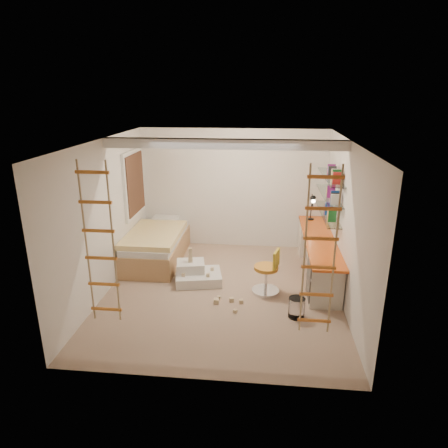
# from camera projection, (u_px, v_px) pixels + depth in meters

# --- Properties ---
(floor) EXTENTS (4.50, 4.50, 0.00)m
(floor) POSITION_uv_depth(u_px,v_px,m) (222.00, 292.00, 6.98)
(floor) COLOR #9B7E64
(floor) RESTS_ON ground
(ceiling_beam) EXTENTS (4.00, 0.18, 0.16)m
(ceiling_beam) POSITION_uv_depth(u_px,v_px,m) (224.00, 144.00, 6.46)
(ceiling_beam) COLOR white
(ceiling_beam) RESTS_ON ceiling
(window_frame) EXTENTS (0.06, 1.15, 1.35)m
(window_frame) POSITION_uv_depth(u_px,v_px,m) (134.00, 184.00, 8.09)
(window_frame) COLOR white
(window_frame) RESTS_ON wall_left
(window_blind) EXTENTS (0.02, 1.00, 1.20)m
(window_blind) POSITION_uv_depth(u_px,v_px,m) (136.00, 184.00, 8.09)
(window_blind) COLOR #4C2D1E
(window_blind) RESTS_ON window_frame
(rope_ladder_left) EXTENTS (0.41, 0.04, 2.13)m
(rope_ladder_left) POSITION_uv_depth(u_px,v_px,m) (100.00, 245.00, 4.98)
(rope_ladder_left) COLOR orange
(rope_ladder_left) RESTS_ON ceiling
(rope_ladder_right) EXTENTS (0.41, 0.04, 2.13)m
(rope_ladder_right) POSITION_uv_depth(u_px,v_px,m) (320.00, 253.00, 4.72)
(rope_ladder_right) COLOR orange
(rope_ladder_right) RESTS_ON ceiling
(waste_bin) EXTENTS (0.26, 0.26, 0.32)m
(waste_bin) POSITION_uv_depth(u_px,v_px,m) (297.00, 308.00, 6.16)
(waste_bin) COLOR white
(waste_bin) RESTS_ON floor
(desk) EXTENTS (0.56, 2.80, 0.75)m
(desk) POSITION_uv_depth(u_px,v_px,m) (318.00, 255.00, 7.50)
(desk) COLOR orange
(desk) RESTS_ON floor
(shelves) EXTENTS (0.25, 1.80, 0.71)m
(shelves) POSITION_uv_depth(u_px,v_px,m) (329.00, 195.00, 7.39)
(shelves) COLOR white
(shelves) RESTS_ON wall_right
(bed) EXTENTS (1.02, 2.00, 0.69)m
(bed) POSITION_uv_depth(u_px,v_px,m) (157.00, 245.00, 8.18)
(bed) COLOR #AD7F51
(bed) RESTS_ON floor
(task_lamp) EXTENTS (0.14, 0.36, 0.57)m
(task_lamp) POSITION_uv_depth(u_px,v_px,m) (313.00, 204.00, 8.17)
(task_lamp) COLOR black
(task_lamp) RESTS_ON desk
(swivel_chair) EXTENTS (0.59, 0.59, 0.80)m
(swivel_chair) POSITION_uv_depth(u_px,v_px,m) (267.00, 277.00, 6.86)
(swivel_chair) COLOR orange
(swivel_chair) RESTS_ON floor
(play_platform) EXTENTS (0.93, 0.79, 0.36)m
(play_platform) POSITION_uv_depth(u_px,v_px,m) (196.00, 274.00, 7.32)
(play_platform) COLOR silver
(play_platform) RESTS_ON floor
(toy_blocks) EXTENTS (1.13, 1.19, 0.63)m
(toy_blocks) POSITION_uv_depth(u_px,v_px,m) (209.00, 280.00, 6.93)
(toy_blocks) COLOR #CCB284
(toy_blocks) RESTS_ON floor
(books) EXTENTS (0.14, 0.70, 0.92)m
(books) POSITION_uv_depth(u_px,v_px,m) (329.00, 189.00, 7.35)
(books) COLOR #1E722D
(books) RESTS_ON shelves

